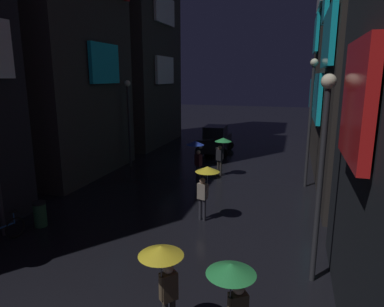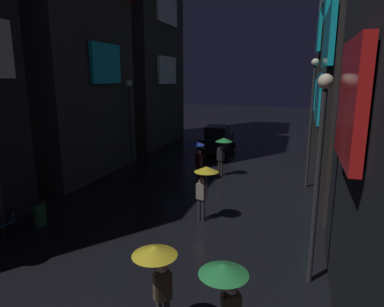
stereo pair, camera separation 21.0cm
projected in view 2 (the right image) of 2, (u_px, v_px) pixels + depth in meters
building_right_mid at (381, 28)px, 14.32m from camera, size 4.25×8.99×14.63m
building_right_far at (352, 49)px, 22.62m from camera, size 4.25×8.75×14.20m
pedestrian_far_right_green at (223, 146)px, 18.34m from camera, size 0.90×0.90×2.12m
pedestrian_midstreet_centre_green at (226, 286)px, 6.10m from camera, size 0.90×0.90×2.12m
pedestrian_foreground_left_yellow at (157, 265)px, 6.75m from camera, size 0.90×0.90×2.12m
pedestrian_foreground_right_blue at (197, 150)px, 17.39m from camera, size 0.90×0.90×2.12m
pedestrian_near_crossing_yellow at (205, 178)px, 12.54m from camera, size 0.90×0.90×2.12m
car_distant at (217, 140)px, 24.18m from camera, size 2.33×4.19×1.92m
streetlamp_right_far at (312, 110)px, 16.01m from camera, size 0.36×0.36×6.12m
streetlamp_left_far at (130, 113)px, 19.98m from camera, size 0.36×0.36×5.11m
streetlamp_right_near at (319, 158)px, 8.36m from camera, size 0.36×0.36×5.39m
trash_bin at (40, 213)px, 12.41m from camera, size 0.46×0.46×0.93m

